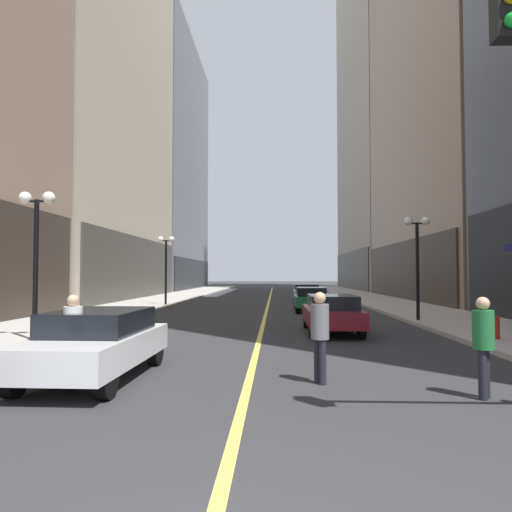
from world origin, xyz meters
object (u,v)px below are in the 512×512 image
(pedestrian_in_grey_suit, at_px, (320,330))
(street_lamp_left_near, at_px, (36,232))
(car_silver, at_px, (306,292))
(pedestrian_in_white_shirt, at_px, (73,332))
(street_lamp_right_mid, at_px, (417,245))
(car_white, at_px, (97,341))
(fire_hydrant_right, at_px, (494,330))
(car_green, at_px, (311,298))
(pedestrian_in_green_parka, at_px, (483,339))
(car_maroon, at_px, (332,312))
(street_lamp_left_far, at_px, (166,255))

(pedestrian_in_grey_suit, relative_size, street_lamp_left_near, 0.38)
(car_silver, xyz_separation_m, street_lamp_left_near, (-9.16, -21.33, 2.54))
(car_silver, bearing_deg, street_lamp_left_near, -113.25)
(pedestrian_in_white_shirt, relative_size, street_lamp_right_mid, 0.37)
(car_white, bearing_deg, fire_hydrant_right, 26.68)
(car_green, distance_m, pedestrian_in_white_shirt, 18.45)
(car_green, height_order, street_lamp_right_mid, street_lamp_right_mid)
(car_silver, bearing_deg, pedestrian_in_grey_suit, -93.16)
(car_silver, relative_size, pedestrian_in_grey_suit, 2.56)
(pedestrian_in_green_parka, bearing_deg, street_lamp_right_mid, 78.22)
(car_maroon, xyz_separation_m, pedestrian_in_white_shirt, (-5.68, -7.85, 0.24))
(car_green, bearing_deg, pedestrian_in_green_parka, -85.38)
(car_maroon, bearing_deg, fire_hydrant_right, -27.71)
(pedestrian_in_grey_suit, distance_m, street_lamp_right_mid, 12.28)
(pedestrian_in_grey_suit, distance_m, street_lamp_left_far, 22.10)
(car_green, distance_m, fire_hydrant_right, 12.84)
(street_lamp_left_far, bearing_deg, car_silver, 29.50)
(car_maroon, bearing_deg, street_lamp_right_mid, 40.47)
(car_maroon, distance_m, car_silver, 18.19)
(fire_hydrant_right, bearing_deg, pedestrian_in_green_parka, -115.70)
(car_maroon, xyz_separation_m, pedestrian_in_green_parka, (1.47, -8.54, 0.25))
(street_lamp_right_mid, bearing_deg, car_green, 122.05)
(car_silver, relative_size, street_lamp_left_far, 0.98)
(pedestrian_in_grey_suit, bearing_deg, pedestrian_in_white_shirt, -176.61)
(car_white, bearing_deg, pedestrian_in_green_parka, -10.10)
(car_silver, bearing_deg, street_lamp_left_far, -150.50)
(car_green, xyz_separation_m, pedestrian_in_green_parka, (1.48, -18.24, 0.25))
(car_silver, xyz_separation_m, pedestrian_in_green_parka, (1.15, -26.73, 0.25))
(street_lamp_left_near, height_order, street_lamp_left_far, same)
(pedestrian_in_green_parka, distance_m, pedestrian_in_grey_suit, 2.75)
(pedestrian_in_green_parka, xyz_separation_m, pedestrian_in_white_shirt, (-7.15, 0.69, -0.00))
(car_white, distance_m, street_lamp_left_far, 20.75)
(pedestrian_in_white_shirt, bearing_deg, street_lamp_left_near, 123.91)
(pedestrian_in_green_parka, bearing_deg, pedestrian_in_white_shirt, 174.49)
(car_white, distance_m, fire_hydrant_right, 11.07)
(street_lamp_left_far, xyz_separation_m, street_lamp_right_mid, (12.80, -9.63, 0.00))
(pedestrian_in_grey_suit, height_order, street_lamp_left_near, street_lamp_left_near)
(street_lamp_left_near, bearing_deg, pedestrian_in_green_parka, -27.62)
(pedestrian_in_green_parka, relative_size, street_lamp_right_mid, 0.38)
(car_green, bearing_deg, car_white, -107.71)
(car_maroon, distance_m, pedestrian_in_white_shirt, 9.69)
(street_lamp_left_far, bearing_deg, car_maroon, -55.77)
(car_maroon, xyz_separation_m, car_green, (-0.00, 9.70, 0.00))
(car_green, height_order, car_silver, same)
(street_lamp_left_far, bearing_deg, car_green, -20.48)
(car_maroon, relative_size, car_green, 0.97)
(car_white, height_order, street_lamp_left_far, street_lamp_left_far)
(car_green, relative_size, street_lamp_right_mid, 1.01)
(pedestrian_in_white_shirt, height_order, street_lamp_left_near, street_lamp_left_near)
(car_silver, bearing_deg, car_white, -102.72)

